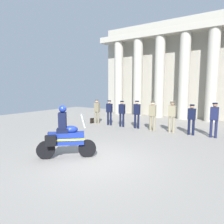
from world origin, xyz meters
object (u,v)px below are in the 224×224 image
object	(u,v)px
officer_in_row_3	(137,112)
motorcycle_with_rider	(64,136)
officer_in_row_1	(109,111)
briefcase_on_ground	(92,121)
officer_in_row_7	(214,117)
officer_in_row_5	(172,114)
officer_in_row_0	(97,110)
officer_in_row_6	(192,117)
officer_in_row_2	(122,112)
officer_in_row_4	(153,113)

from	to	relation	value
officer_in_row_3	motorcycle_with_rider	size ratio (longest dim) A/B	0.90
officer_in_row_1	briefcase_on_ground	distance (m)	1.65
motorcycle_with_rider	officer_in_row_3	bearing A→B (deg)	51.19
officer_in_row_7	officer_in_row_5	bearing A→B (deg)	-2.58
officer_in_row_5	motorcycle_with_rider	bearing A→B (deg)	70.23
officer_in_row_3	officer_in_row_5	size ratio (longest dim) A/B	0.98
officer_in_row_0	briefcase_on_ground	distance (m)	0.89
officer_in_row_6	briefcase_on_ground	distance (m)	6.69
officer_in_row_1	officer_in_row_6	bearing A→B (deg)	178.16
officer_in_row_1	officer_in_row_6	size ratio (longest dim) A/B	1.02
officer_in_row_1	officer_in_row_2	bearing A→B (deg)	175.86
officer_in_row_0	officer_in_row_6	world-z (taller)	officer_in_row_0
officer_in_row_2	officer_in_row_3	size ratio (longest dim) A/B	0.97
officer_in_row_6	briefcase_on_ground	size ratio (longest dim) A/B	4.52
officer_in_row_2	officer_in_row_5	distance (m)	3.18
officer_in_row_0	officer_in_row_4	bearing A→B (deg)	176.19
officer_in_row_1	motorcycle_with_rider	bearing A→B (deg)	107.61
officer_in_row_0	officer_in_row_3	world-z (taller)	officer_in_row_3
motorcycle_with_rider	briefcase_on_ground	size ratio (longest dim) A/B	5.28
officer_in_row_2	officer_in_row_4	size ratio (longest dim) A/B	0.97
officer_in_row_2	officer_in_row_5	bearing A→B (deg)	179.19
officer_in_row_3	officer_in_row_5	bearing A→B (deg)	177.98
officer_in_row_0	officer_in_row_5	distance (m)	5.25
officer_in_row_3	officer_in_row_7	size ratio (longest dim) A/B	0.97
officer_in_row_1	officer_in_row_7	bearing A→B (deg)	178.07
officer_in_row_3	officer_in_row_6	bearing A→B (deg)	177.73
officer_in_row_1	motorcycle_with_rider	world-z (taller)	motorcycle_with_rider
officer_in_row_0	officer_in_row_6	bearing A→B (deg)	177.66
officer_in_row_4	officer_in_row_7	xyz separation A→B (m)	(3.21, 0.11, 0.03)
officer_in_row_0	officer_in_row_3	size ratio (longest dim) A/B	0.98
officer_in_row_3	officer_in_row_4	xyz separation A→B (m)	(1.06, -0.10, 0.00)
officer_in_row_5	officer_in_row_7	bearing A→B (deg)	177.42
officer_in_row_5	briefcase_on_ground	distance (m)	5.67
officer_in_row_6	motorcycle_with_rider	distance (m)	6.87
officer_in_row_7	officer_in_row_2	bearing A→B (deg)	-1.52
officer_in_row_7	motorcycle_with_rider	distance (m)	7.40
officer_in_row_4	officer_in_row_5	xyz separation A→B (m)	(1.10, 0.11, 0.02)
officer_in_row_4	briefcase_on_ground	xyz separation A→B (m)	(-4.51, -0.01, -0.83)
officer_in_row_0	briefcase_on_ground	xyz separation A→B (m)	(-0.36, -0.11, -0.80)
officer_in_row_0	officer_in_row_2	xyz separation A→B (m)	(2.06, -0.08, -0.00)
officer_in_row_0	officer_in_row_4	size ratio (longest dim) A/B	0.97
officer_in_row_1	officer_in_row_3	bearing A→B (deg)	178.85
officer_in_row_6	officer_in_row_7	bearing A→B (deg)	177.63
officer_in_row_1	officer_in_row_5	distance (m)	4.17
officer_in_row_4	motorcycle_with_rider	distance (m)	6.14
officer_in_row_1	briefcase_on_ground	xyz separation A→B (m)	(-1.44, -0.07, -0.80)
officer_in_row_3	motorcycle_with_rider	world-z (taller)	motorcycle_with_rider
officer_in_row_3	motorcycle_with_rider	xyz separation A→B (m)	(0.21, -6.18, -0.21)
officer_in_row_6	officer_in_row_3	bearing A→B (deg)	-2.27
officer_in_row_6	officer_in_row_2	bearing A→B (deg)	-1.30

